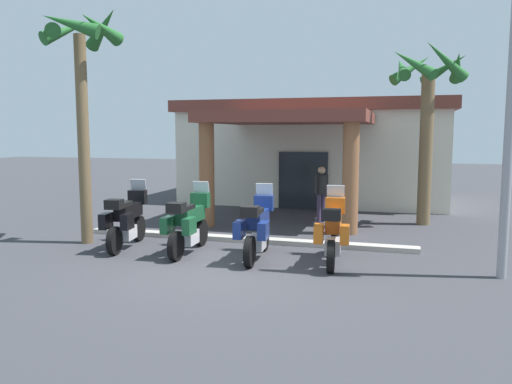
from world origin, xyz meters
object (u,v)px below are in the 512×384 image
object	(u,v)px
motorcycle_orange	(333,231)
palm_tree_roadside	(80,66)
motel_building	(315,150)
motorcycle_blue	(257,228)
motorcycle_black	(126,219)
palm_tree_near_portico	(428,97)
pedestrian	(321,190)
motorcycle_green	(188,223)

from	to	relation	value
motorcycle_orange	palm_tree_roadside	size ratio (longest dim) A/B	0.37
motel_building	motorcycle_blue	xyz separation A→B (m)	(0.48, -10.17, -1.38)
motorcycle_black	motorcycle_blue	bearing A→B (deg)	-101.37
motorcycle_orange	palm_tree_roadside	bearing A→B (deg)	82.87
palm_tree_near_portico	pedestrian	bearing A→B (deg)	-171.56
motorcycle_black	motorcycle_orange	world-z (taller)	same
motorcycle_black	palm_tree_roadside	size ratio (longest dim) A/B	0.37
motorcycle_green	palm_tree_near_portico	distance (m)	8.27
motorcycle_green	palm_tree_roadside	world-z (taller)	palm_tree_roadside
motel_building	motorcycle_orange	bearing A→B (deg)	-78.32
motorcycle_black	palm_tree_roadside	xyz separation A→B (m)	(-1.25, 0.16, 3.71)
motorcycle_blue	motorcycle_orange	bearing A→B (deg)	-92.30
motel_building	pedestrian	world-z (taller)	motel_building
palm_tree_roadside	pedestrian	bearing A→B (deg)	42.30
motorcycle_blue	palm_tree_near_portico	world-z (taller)	palm_tree_near_portico
motel_building	pedestrian	xyz separation A→B (m)	(1.09, -5.12, -1.06)
motorcycle_green	palm_tree_roadside	distance (m)	4.73
motorcycle_orange	pedestrian	distance (m)	5.12
motorcycle_green	palm_tree_roadside	size ratio (longest dim) A/B	0.37
motel_building	motorcycle_blue	bearing A→B (deg)	-87.66
motel_building	motorcycle_orange	distance (m)	10.43
motorcycle_blue	pedestrian	world-z (taller)	pedestrian
motorcycle_green	palm_tree_near_portico	world-z (taller)	palm_tree_near_portico
pedestrian	palm_tree_roadside	world-z (taller)	palm_tree_roadside
palm_tree_roadside	palm_tree_near_portico	world-z (taller)	palm_tree_roadside
motorcycle_blue	motorcycle_orange	distance (m)	1.68
motorcycle_black	palm_tree_roadside	distance (m)	3.92
palm_tree_roadside	motel_building	bearing A→B (deg)	67.30
motorcycle_blue	palm_tree_near_portico	bearing A→B (deg)	-38.19
motorcycle_blue	motorcycle_orange	xyz separation A→B (m)	(1.68, 0.06, 0.00)
motorcycle_orange	pedestrian	size ratio (longest dim) A/B	1.26
pedestrian	palm_tree_roadside	size ratio (longest dim) A/B	0.29
motorcycle_green	motorcycle_blue	distance (m)	1.68
motel_building	palm_tree_roadside	distance (m)	10.95
motorcycle_blue	palm_tree_near_portico	xyz separation A→B (m)	(3.68, 5.51, 3.15)
motel_building	motorcycle_blue	distance (m)	10.28
motorcycle_blue	motorcycle_black	bearing A→B (deg)	83.03
motorcycle_black	motorcycle_green	size ratio (longest dim) A/B	1.00
motel_building	motorcycle_black	world-z (taller)	motel_building
pedestrian	motorcycle_green	bearing A→B (deg)	-75.03
motorcycle_black	palm_tree_near_portico	size ratio (longest dim) A/B	0.41
motorcycle_green	palm_tree_near_portico	xyz separation A→B (m)	(5.36, 5.45, 3.15)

